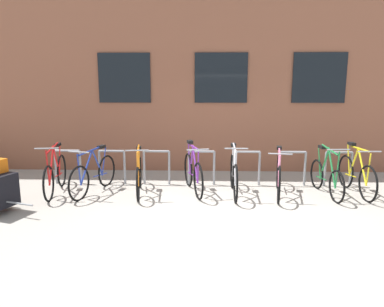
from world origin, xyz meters
The scene contains 11 objects.
ground_plane centered at (0.00, 0.00, 0.00)m, with size 42.00×42.00×0.00m, color #9E998E.
storefront_building centered at (0.00, 6.94, 3.29)m, with size 28.00×7.52×6.57m.
bike_rack centered at (-0.47, 1.90, 0.48)m, with size 6.61×0.05×0.78m.
bicycle_blue centered at (-2.69, 1.27, 0.38)m, with size 0.57×1.72×0.97m.
bicycle_pink centered at (1.10, 1.25, 0.39)m, with size 0.49×1.80×0.97m.
bicycle_purple centered at (-0.64, 1.37, 0.40)m, with size 0.55×1.66×1.06m.
bicycle_orange centered at (-1.75, 1.24, 0.37)m, with size 0.44×1.68×1.01m.
bicycle_yellow centered at (2.70, 1.35, 0.39)m, with size 0.44×1.72×1.04m.
bicycle_silver centered at (0.20, 1.24, 0.40)m, with size 0.44×1.76×1.06m.
bicycle_red centered at (-3.47, 1.22, 0.39)m, with size 0.45×1.76×1.05m.
bicycle_green centered at (2.06, 1.25, 0.37)m, with size 0.44×1.60×1.04m.
Camera 1 is at (-0.43, -5.78, 2.20)m, focal length 33.23 mm.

